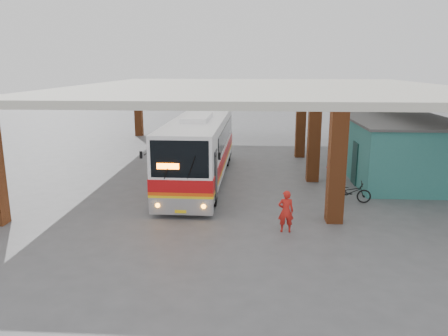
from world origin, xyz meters
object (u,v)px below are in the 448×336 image
coach_bus (200,148)px  pedestrian (286,211)px  red_chair (332,165)px  motorcycle (350,192)px

coach_bus → pedestrian: bearing=-59.9°
pedestrian → red_chair: 9.84m
coach_bus → motorcycle: (6.82, -3.21, -1.25)m
motorcycle → red_chair: motorcycle is taller
coach_bus → red_chair: coach_bus is taller
motorcycle → pedestrian: (-3.03, -3.61, 0.30)m
coach_bus → red_chair: 7.62m
motorcycle → coach_bus: bearing=70.9°
pedestrian → coach_bus: bearing=-62.6°
coach_bus → motorcycle: coach_bus is taller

